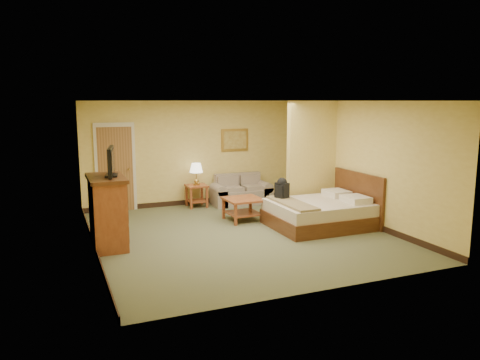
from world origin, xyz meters
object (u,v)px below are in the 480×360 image
loveseat (241,194)px  bed (322,212)px  dresser (108,211)px  coffee_table (243,205)px

loveseat → bed: bed is taller
loveseat → dresser: bearing=-146.4°
dresser → bed: (4.29, -0.30, -0.35)m
loveseat → bed: 2.77m
coffee_table → dresser: bearing=-165.3°
dresser → bed: 4.32m
dresser → bed: size_ratio=0.64×
coffee_table → bed: 1.71m
loveseat → bed: bearing=-74.6°
dresser → loveseat: bearing=33.6°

